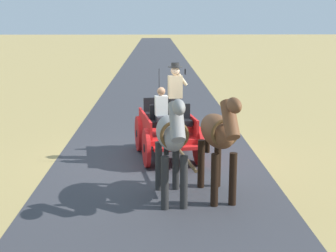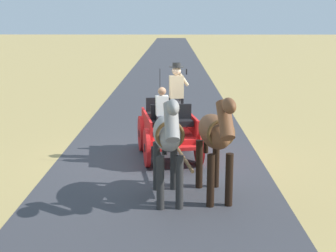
% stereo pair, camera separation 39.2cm
% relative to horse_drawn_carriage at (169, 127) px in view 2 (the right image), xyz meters
% --- Properties ---
extents(ground_plane, '(200.00, 200.00, 0.00)m').
position_rel_horse_drawn_carriage_xyz_m(ground_plane, '(0.26, 0.17, -0.82)').
color(ground_plane, tan).
extents(road_surface, '(5.26, 160.00, 0.01)m').
position_rel_horse_drawn_carriage_xyz_m(road_surface, '(0.26, 0.17, -0.81)').
color(road_surface, '#38383D').
rests_on(road_surface, ground).
extents(horse_drawn_carriage, '(1.78, 4.51, 2.50)m').
position_rel_horse_drawn_carriage_xyz_m(horse_drawn_carriage, '(0.00, 0.00, 0.00)').
color(horse_drawn_carriage, red).
rests_on(horse_drawn_carriage, ground).
extents(horse_near_side, '(0.79, 2.15, 2.21)m').
position_rel_horse_drawn_carriage_xyz_m(horse_near_side, '(-0.94, 2.92, 0.51)').
color(horse_near_side, brown).
rests_on(horse_near_side, ground).
extents(horse_off_side, '(0.71, 2.14, 2.21)m').
position_rel_horse_drawn_carriage_xyz_m(horse_off_side, '(-0.00, 3.07, 0.51)').
color(horse_off_side, gray).
rests_on(horse_off_side, ground).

